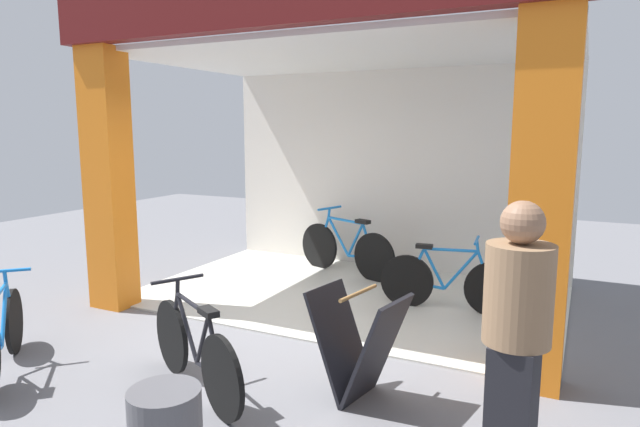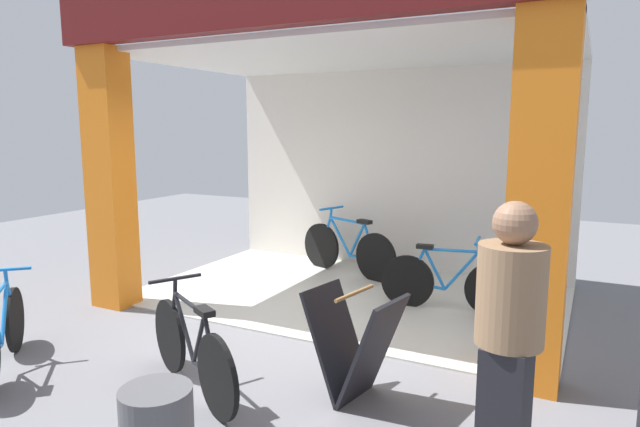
{
  "view_description": "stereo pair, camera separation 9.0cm",
  "coord_description": "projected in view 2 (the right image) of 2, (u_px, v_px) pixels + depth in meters",
  "views": [
    {
      "loc": [
        2.61,
        -4.54,
        2.08
      ],
      "look_at": [
        0.0,
        0.8,
        1.15
      ],
      "focal_mm": 30.72,
      "sensor_mm": 36.0,
      "label": 1
    },
    {
      "loc": [
        2.69,
        -4.5,
        2.08
      ],
      "look_at": [
        0.0,
        0.8,
        1.15
      ],
      "focal_mm": 30.72,
      "sensor_mm": 36.0,
      "label": 2
    }
  ],
  "objects": [
    {
      "name": "ground_plane",
      "position": [
        284.0,
        337.0,
        5.49
      ],
      "size": [
        18.15,
        18.15,
        0.0
      ],
      "primitive_type": "plane",
      "color": "slate",
      "rests_on": "ground"
    },
    {
      "name": "shop_facade",
      "position": [
        351.0,
        141.0,
        6.64
      ],
      "size": [
        5.27,
        3.49,
        3.58
      ],
      "color": "beige",
      "rests_on": "ground"
    },
    {
      "name": "bicycle_inside_0",
      "position": [
        348.0,
        249.0,
        7.77
      ],
      "size": [
        1.65,
        0.62,
        0.95
      ],
      "color": "black",
      "rests_on": "ground"
    },
    {
      "name": "bicycle_inside_1",
      "position": [
        449.0,
        283.0,
        6.2
      ],
      "size": [
        1.58,
        0.43,
        0.87
      ],
      "color": "black",
      "rests_on": "ground"
    },
    {
      "name": "bicycle_parked_0",
      "position": [
        191.0,
        350.0,
        4.3
      ],
      "size": [
        1.43,
        0.79,
        0.88
      ],
      "color": "black",
      "rests_on": "ground"
    },
    {
      "name": "bicycle_parked_1",
      "position": [
        2.0,
        334.0,
        4.68
      ],
      "size": [
        1.11,
        1.13,
        0.85
      ],
      "color": "black",
      "rests_on": "ground"
    },
    {
      "name": "sandwich_board_sign",
      "position": [
        354.0,
        346.0,
        4.19
      ],
      "size": [
        0.77,
        0.61,
        0.87
      ],
      "color": "black",
      "rests_on": "ground"
    },
    {
      "name": "pedestrian_1",
      "position": [
        508.0,
        347.0,
        3.0
      ],
      "size": [
        0.4,
        0.4,
        1.7
      ],
      "color": "black",
      "rests_on": "ground"
    }
  ]
}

